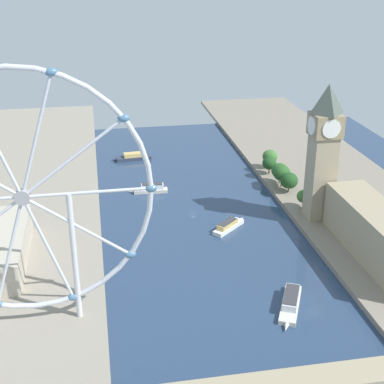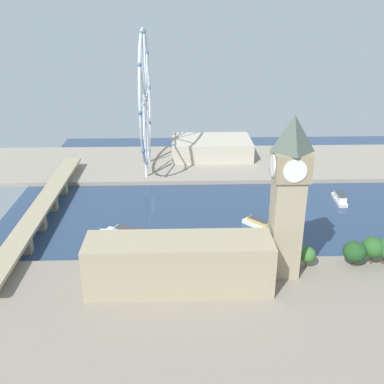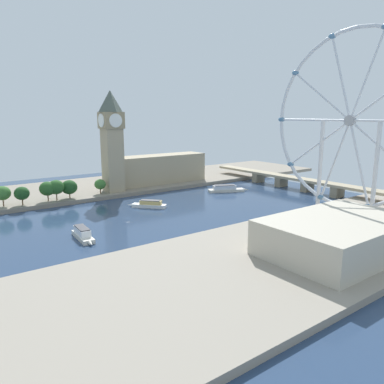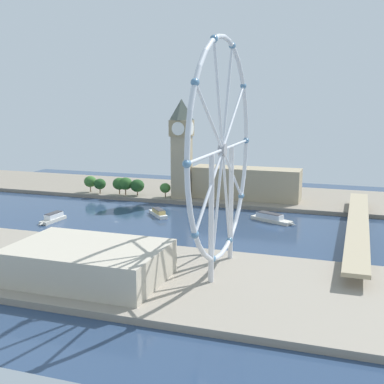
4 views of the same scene
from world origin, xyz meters
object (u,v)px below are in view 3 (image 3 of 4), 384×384
at_px(riverside_hall, 339,235).
at_px(tour_boat_3, 83,234).
at_px(river_bridge, 294,180).
at_px(tour_boat_1, 226,189).
at_px(parliament_block, 160,169).
at_px(clock_tower, 112,140).
at_px(ferris_wheel, 350,122).
at_px(tour_boat_0, 149,204).

bearing_deg(riverside_hall, tour_boat_3, -138.95).
xyz_separation_m(riverside_hall, river_bridge, (-115.29, 113.69, -3.11)).
bearing_deg(tour_boat_3, tour_boat_1, 112.54).
xyz_separation_m(parliament_block, tour_boat_3, (102.45, -110.13, -12.84)).
bearing_deg(clock_tower, ferris_wheel, 25.96).
xyz_separation_m(riverside_hall, tour_boat_3, (-93.72, -81.61, -8.21)).
height_order(riverside_hall, tour_boat_3, riverside_hall).
bearing_deg(riverside_hall, parliament_block, 171.73).
bearing_deg(tour_boat_1, clock_tower, 176.36).
bearing_deg(tour_boat_1, riverside_hall, -87.24).
xyz_separation_m(river_bridge, tour_boat_0, (-16.22, -134.28, -5.43)).
height_order(ferris_wheel, river_bridge, ferris_wheel).
xyz_separation_m(river_bridge, tour_boat_1, (-25.40, -55.46, -5.22)).
bearing_deg(tour_boat_0, tour_boat_1, -125.70).
distance_m(clock_tower, tour_boat_0, 67.62).
bearing_deg(tour_boat_1, tour_boat_0, -148.11).
bearing_deg(river_bridge, clock_tower, -117.17).
height_order(ferris_wheel, tour_boat_1, ferris_wheel).
xyz_separation_m(parliament_block, river_bridge, (80.88, 85.17, -7.75)).
height_order(river_bridge, tour_boat_0, river_bridge).
xyz_separation_m(clock_tower, riverside_hall, (184.82, 21.78, -33.04)).
distance_m(parliament_block, riverside_hall, 198.28).
distance_m(river_bridge, tour_boat_3, 196.55).
xyz_separation_m(clock_tower, tour_boat_3, (91.10, -59.83, -41.24)).
relative_size(riverside_hall, tour_boat_0, 2.93).
distance_m(clock_tower, river_bridge, 156.50).
relative_size(parliament_block, tour_boat_1, 2.53).
bearing_deg(tour_boat_3, parliament_block, 136.90).
bearing_deg(tour_boat_3, ferris_wheel, 69.08).
relative_size(tour_boat_0, tour_boat_1, 0.69).
bearing_deg(parliament_block, river_bridge, 46.48).
relative_size(riverside_hall, tour_boat_3, 2.61).
distance_m(ferris_wheel, tour_boat_3, 158.74).
xyz_separation_m(parliament_block, riverside_hall, (196.16, -28.52, -4.63)).
bearing_deg(clock_tower, river_bridge, 62.83).
height_order(parliament_block, river_bridge, parliament_block).
xyz_separation_m(parliament_block, tour_boat_0, (64.66, -49.11, -13.18)).
distance_m(clock_tower, riverside_hall, 189.01).
relative_size(parliament_block, riverside_hall, 1.25).
bearing_deg(ferris_wheel, riverside_hall, -59.45).
xyz_separation_m(parliament_block, tour_boat_1, (55.48, 29.71, -12.97)).
bearing_deg(tour_boat_1, tour_boat_3, -136.19).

